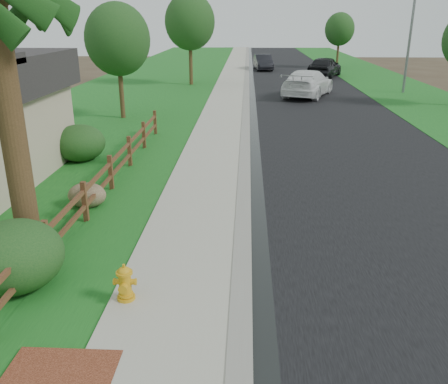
# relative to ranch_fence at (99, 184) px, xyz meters

# --- Properties ---
(ground) EXTENTS (120.00, 120.00, 0.00)m
(ground) POSITION_rel_ranch_fence_xyz_m (3.60, -6.40, -0.62)
(ground) COLOR #3C3021
(road) EXTENTS (8.00, 90.00, 0.02)m
(road) POSITION_rel_ranch_fence_xyz_m (8.20, 28.60, -0.61)
(road) COLOR black
(road) RESTS_ON ground
(curb) EXTENTS (0.40, 90.00, 0.12)m
(curb) POSITION_rel_ranch_fence_xyz_m (4.00, 28.60, -0.56)
(curb) COLOR gray
(curb) RESTS_ON ground
(wet_gutter) EXTENTS (0.50, 90.00, 0.00)m
(wet_gutter) POSITION_rel_ranch_fence_xyz_m (4.35, 28.60, -0.60)
(wet_gutter) COLOR black
(wet_gutter) RESTS_ON road
(sidewalk) EXTENTS (2.20, 90.00, 0.10)m
(sidewalk) POSITION_rel_ranch_fence_xyz_m (2.70, 28.60, -0.57)
(sidewalk) COLOR #A9A793
(sidewalk) RESTS_ON ground
(grass_strip) EXTENTS (1.60, 90.00, 0.06)m
(grass_strip) POSITION_rel_ranch_fence_xyz_m (0.80, 28.60, -0.59)
(grass_strip) COLOR #17531B
(grass_strip) RESTS_ON ground
(lawn_near) EXTENTS (9.00, 90.00, 0.04)m
(lawn_near) POSITION_rel_ranch_fence_xyz_m (-4.40, 28.60, -0.60)
(lawn_near) COLOR #17531B
(lawn_near) RESTS_ON ground
(verge_far) EXTENTS (6.00, 90.00, 0.04)m
(verge_far) POSITION_rel_ranch_fence_xyz_m (15.10, 28.60, -0.60)
(verge_far) COLOR #17531B
(verge_far) RESTS_ON ground
(ranch_fence) EXTENTS (0.12, 16.92, 1.10)m
(ranch_fence) POSITION_rel_ranch_fence_xyz_m (0.00, 0.00, 0.00)
(ranch_fence) COLOR #4E291A
(ranch_fence) RESTS_ON ground
(fire_hydrant) EXTENTS (0.46, 0.37, 0.71)m
(fire_hydrant) POSITION_rel_ranch_fence_xyz_m (1.90, -4.78, -0.19)
(fire_hydrant) COLOR gold
(fire_hydrant) RESTS_ON sidewalk
(white_suv) EXTENTS (4.35, 6.37, 1.71)m
(white_suv) POSITION_rel_ranch_fence_xyz_m (8.04, 19.84, 0.26)
(white_suv) COLOR white
(white_suv) RESTS_ON road
(dark_car_mid) EXTENTS (3.89, 5.55, 1.75)m
(dark_car_mid) POSITION_rel_ranch_fence_xyz_m (10.80, 30.82, 0.28)
(dark_car_mid) COLOR black
(dark_car_mid) RESTS_ON road
(dark_car_far) EXTENTS (1.98, 4.60, 1.47)m
(dark_car_far) POSITION_rel_ranch_fence_xyz_m (5.60, 36.56, 0.14)
(dark_car_far) COLOR black
(dark_car_far) RESTS_ON road
(streetlight) EXTENTS (2.04, 0.36, 8.82)m
(streetlight) POSITION_rel_ranch_fence_xyz_m (14.70, 21.69, 4.38)
(streetlight) COLOR slate
(streetlight) RESTS_ON ground
(boulder) EXTENTS (1.23, 1.06, 0.70)m
(boulder) POSITION_rel_ranch_fence_xyz_m (-0.30, -0.17, -0.27)
(boulder) COLOR brown
(boulder) RESTS_ON ground
(shrub_a) EXTENTS (1.90, 1.90, 1.37)m
(shrub_a) POSITION_rel_ranch_fence_xyz_m (-0.30, -4.34, 0.07)
(shrub_a) COLOR #174119
(shrub_a) RESTS_ON ground
(shrub_c) EXTENTS (2.20, 2.20, 1.33)m
(shrub_c) POSITION_rel_ranch_fence_xyz_m (-1.99, 4.29, 0.05)
(shrub_c) COLOR #174119
(shrub_c) RESTS_ON ground
(tree_near_left) EXTENTS (3.21, 3.21, 5.68)m
(tree_near_left) POSITION_rel_ranch_fence_xyz_m (-2.37, 12.04, 3.29)
(tree_near_left) COLOR #392A17
(tree_near_left) RESTS_ON ground
(tree_mid_left) EXTENTS (3.74, 3.74, 6.69)m
(tree_mid_left) POSITION_rel_ranch_fence_xyz_m (-0.30, 25.13, 4.00)
(tree_mid_left) COLOR #392A17
(tree_mid_left) RESTS_ON ground
(tree_far_right) EXTENTS (2.96, 2.96, 5.45)m
(tree_far_right) POSITION_rel_ranch_fence_xyz_m (13.27, 38.87, 3.20)
(tree_far_right) COLOR #392A17
(tree_far_right) RESTS_ON ground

